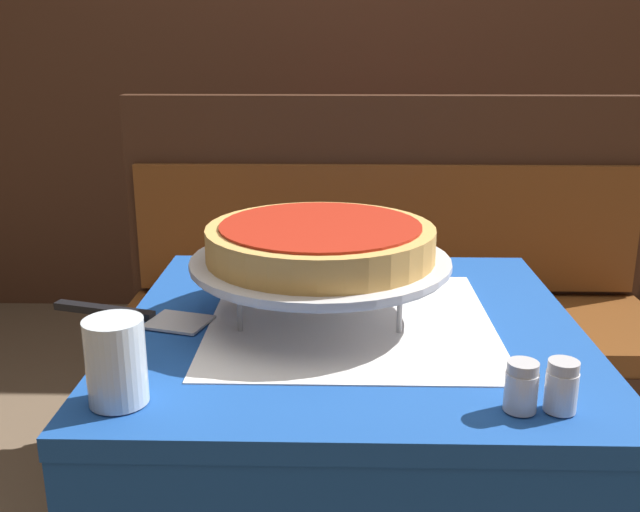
% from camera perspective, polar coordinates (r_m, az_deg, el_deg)
% --- Properties ---
extents(dining_table_front, '(0.70, 0.70, 0.76)m').
position_cam_1_polar(dining_table_front, '(1.16, 2.40, -10.01)').
color(dining_table_front, '#194799').
rests_on(dining_table_front, ground_plane).
extents(dining_table_rear, '(0.66, 0.66, 0.76)m').
position_cam_1_polar(dining_table_rear, '(2.67, 5.15, 5.40)').
color(dining_table_rear, red).
rests_on(dining_table_rear, ground_plane).
extents(booth_bench, '(1.48, 0.49, 1.04)m').
position_cam_1_polar(booth_bench, '(2.02, 5.31, -8.62)').
color(booth_bench, '#3D2316').
rests_on(booth_bench, ground_plane).
extents(back_wall_panel, '(6.00, 0.04, 2.40)m').
position_cam_1_polar(back_wall_panel, '(3.12, 1.87, 17.17)').
color(back_wall_panel, '#4C2D1E').
rests_on(back_wall_panel, ground_plane).
extents(pizza_pan_stand, '(0.41, 0.41, 0.09)m').
position_cam_1_polar(pizza_pan_stand, '(1.11, 0.04, -0.65)').
color(pizza_pan_stand, '#ADADB2').
rests_on(pizza_pan_stand, dining_table_front).
extents(deep_dish_pizza, '(0.35, 0.35, 0.05)m').
position_cam_1_polar(deep_dish_pizza, '(1.10, 0.04, 1.20)').
color(deep_dish_pizza, tan).
rests_on(deep_dish_pizza, pizza_pan_stand).
extents(pizza_server, '(0.27, 0.12, 0.01)m').
position_cam_1_polar(pizza_server, '(1.17, -14.73, -4.58)').
color(pizza_server, '#BCBCC1').
rests_on(pizza_server, dining_table_front).
extents(water_glass_near, '(0.07, 0.07, 0.11)m').
position_cam_1_polar(water_glass_near, '(0.89, -16.00, -8.11)').
color(water_glass_near, silver).
rests_on(water_glass_near, dining_table_front).
extents(salt_shaker, '(0.04, 0.04, 0.06)m').
position_cam_1_polar(salt_shaker, '(0.88, 15.80, -10.02)').
color(salt_shaker, silver).
rests_on(salt_shaker, dining_table_front).
extents(pepper_shaker, '(0.04, 0.04, 0.06)m').
position_cam_1_polar(pepper_shaker, '(0.89, 18.76, -9.84)').
color(pepper_shaker, silver).
rests_on(pepper_shaker, dining_table_front).
extents(condiment_caddy, '(0.12, 0.12, 0.14)m').
position_cam_1_polar(condiment_caddy, '(2.72, 4.31, 8.84)').
color(condiment_caddy, black).
rests_on(condiment_caddy, dining_table_rear).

